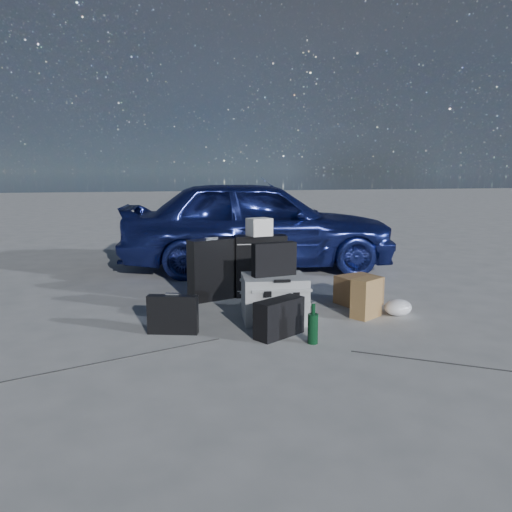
{
  "coord_description": "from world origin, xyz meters",
  "views": [
    {
      "loc": [
        -1.3,
        -3.98,
        1.32
      ],
      "look_at": [
        -0.08,
        0.85,
        0.47
      ],
      "focal_mm": 35.0,
      "sensor_mm": 36.0,
      "label": 1
    }
  ],
  "objects_px": {
    "suitcase_right": "(261,266)",
    "cardboard_box": "(358,290)",
    "car": "(258,224)",
    "duffel_bag": "(227,274)",
    "suitcase_left": "(212,269)",
    "green_bottle": "(313,323)",
    "briefcase": "(173,315)",
    "pelican_case": "(274,298)"
  },
  "relations": [
    {
      "from": "duffel_bag",
      "to": "cardboard_box",
      "type": "distance_m",
      "value": 1.51
    },
    {
      "from": "car",
      "to": "pelican_case",
      "type": "xyz_separation_m",
      "value": [
        -0.45,
        -2.36,
        -0.42
      ]
    },
    {
      "from": "duffel_bag",
      "to": "suitcase_left",
      "type": "bearing_deg",
      "value": -147.4
    },
    {
      "from": "suitcase_left",
      "to": "green_bottle",
      "type": "xyz_separation_m",
      "value": [
        0.54,
        -1.53,
        -0.16
      ]
    },
    {
      "from": "briefcase",
      "to": "car",
      "type": "bearing_deg",
      "value": 79.4
    },
    {
      "from": "briefcase",
      "to": "cardboard_box",
      "type": "xyz_separation_m",
      "value": [
        1.89,
        0.48,
        -0.02
      ]
    },
    {
      "from": "car",
      "to": "green_bottle",
      "type": "bearing_deg",
      "value": -178.18
    },
    {
      "from": "pelican_case",
      "to": "suitcase_right",
      "type": "distance_m",
      "value": 0.92
    },
    {
      "from": "duffel_bag",
      "to": "green_bottle",
      "type": "height_order",
      "value": "duffel_bag"
    },
    {
      "from": "suitcase_right",
      "to": "cardboard_box",
      "type": "bearing_deg",
      "value": -28.08
    },
    {
      "from": "briefcase",
      "to": "suitcase_left",
      "type": "distance_m",
      "value": 1.14
    },
    {
      "from": "duffel_bag",
      "to": "briefcase",
      "type": "bearing_deg",
      "value": -145.26
    },
    {
      "from": "cardboard_box",
      "to": "green_bottle",
      "type": "bearing_deg",
      "value": -130.92
    },
    {
      "from": "cardboard_box",
      "to": "green_bottle",
      "type": "height_order",
      "value": "green_bottle"
    },
    {
      "from": "suitcase_right",
      "to": "duffel_bag",
      "type": "relative_size",
      "value": 0.98
    },
    {
      "from": "pelican_case",
      "to": "duffel_bag",
      "type": "distance_m",
      "value": 1.3
    },
    {
      "from": "briefcase",
      "to": "suitcase_right",
      "type": "bearing_deg",
      "value": 63.9
    },
    {
      "from": "pelican_case",
      "to": "briefcase",
      "type": "bearing_deg",
      "value": -162.31
    },
    {
      "from": "pelican_case",
      "to": "duffel_bag",
      "type": "height_order",
      "value": "pelican_case"
    },
    {
      "from": "suitcase_right",
      "to": "car",
      "type": "bearing_deg",
      "value": 82.32
    },
    {
      "from": "suitcase_left",
      "to": "green_bottle",
      "type": "bearing_deg",
      "value": -89.66
    },
    {
      "from": "green_bottle",
      "to": "pelican_case",
      "type": "bearing_deg",
      "value": 100.07
    },
    {
      "from": "car",
      "to": "duffel_bag",
      "type": "bearing_deg",
      "value": 157.34
    },
    {
      "from": "briefcase",
      "to": "cardboard_box",
      "type": "relative_size",
      "value": 1.09
    },
    {
      "from": "car",
      "to": "cardboard_box",
      "type": "xyz_separation_m",
      "value": [
        0.52,
        -2.03,
        -0.48
      ]
    },
    {
      "from": "pelican_case",
      "to": "suitcase_right",
      "type": "relative_size",
      "value": 0.85
    },
    {
      "from": "suitcase_left",
      "to": "cardboard_box",
      "type": "xyz_separation_m",
      "value": [
        1.39,
        -0.54,
        -0.18
      ]
    },
    {
      "from": "suitcase_right",
      "to": "briefcase",
      "type": "bearing_deg",
      "value": -128.41
    },
    {
      "from": "briefcase",
      "to": "pelican_case",
      "type": "bearing_deg",
      "value": 27.65
    },
    {
      "from": "car",
      "to": "green_bottle",
      "type": "xyz_separation_m",
      "value": [
        -0.33,
        -3.02,
        -0.46
      ]
    },
    {
      "from": "suitcase_left",
      "to": "green_bottle",
      "type": "distance_m",
      "value": 1.63
    },
    {
      "from": "suitcase_left",
      "to": "duffel_bag",
      "type": "distance_m",
      "value": 0.51
    },
    {
      "from": "suitcase_left",
      "to": "suitcase_right",
      "type": "bearing_deg",
      "value": -14.8
    },
    {
      "from": "duffel_bag",
      "to": "cardboard_box",
      "type": "bearing_deg",
      "value": -68.42
    },
    {
      "from": "briefcase",
      "to": "suitcase_left",
      "type": "bearing_deg",
      "value": 82.1
    },
    {
      "from": "suitcase_right",
      "to": "duffel_bag",
      "type": "bearing_deg",
      "value": 132.34
    },
    {
      "from": "car",
      "to": "duffel_bag",
      "type": "height_order",
      "value": "car"
    },
    {
      "from": "suitcase_right",
      "to": "cardboard_box",
      "type": "xyz_separation_m",
      "value": [
        0.87,
        -0.58,
        -0.18
      ]
    },
    {
      "from": "briefcase",
      "to": "duffel_bag",
      "type": "distance_m",
      "value": 1.62
    },
    {
      "from": "pelican_case",
      "to": "briefcase",
      "type": "height_order",
      "value": "pelican_case"
    },
    {
      "from": "car",
      "to": "suitcase_left",
      "type": "height_order",
      "value": "car"
    },
    {
      "from": "pelican_case",
      "to": "briefcase",
      "type": "relative_size",
      "value": 1.35
    }
  ]
}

